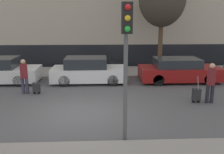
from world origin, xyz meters
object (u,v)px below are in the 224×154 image
object	(u,v)px
parked_car_1	(88,71)
pedestrian_left	(24,75)
trolley_right	(196,94)
parked_bicycle	(113,65)
trolley_left	(36,87)
pedestrian_right	(211,81)
parked_car_2	(179,70)
traffic_light	(126,46)

from	to	relation	value
parked_car_1	pedestrian_left	bearing A→B (deg)	-145.36
trolley_right	parked_bicycle	size ratio (longest dim) A/B	0.65
parked_car_1	trolley_left	world-z (taller)	parked_car_1
pedestrian_left	trolley_left	world-z (taller)	pedestrian_left
parked_car_1	parked_bicycle	bearing A→B (deg)	59.22
pedestrian_left	pedestrian_right	bearing A→B (deg)	175.21
parked_car_2	pedestrian_right	xyz separation A→B (m)	(0.22, -3.64, 0.34)
parked_car_1	trolley_left	distance (m)	3.16
parked_bicycle	trolley_right	bearing A→B (deg)	-61.89
parked_car_2	trolley_left	world-z (taller)	parked_car_2
pedestrian_left	trolley_left	xyz separation A→B (m)	(0.55, -0.07, -0.60)
trolley_right	pedestrian_right	bearing A→B (deg)	-4.99
trolley_left	traffic_light	size ratio (longest dim) A/B	0.28
parked_car_2	traffic_light	size ratio (longest dim) A/B	1.13
traffic_light	parked_bicycle	xyz separation A→B (m)	(0.09, 9.38, -2.30)
parked_car_2	trolley_right	size ratio (longest dim) A/B	3.82
pedestrian_left	trolley_right	xyz separation A→B (m)	(7.63, -1.64, -0.57)
parked_car_1	traffic_light	size ratio (longest dim) A/B	1.04
trolley_left	traffic_light	distance (m)	6.60
parked_car_1	trolley_right	distance (m)	5.97
trolley_left	parked_bicycle	world-z (taller)	trolley_left
trolley_right	parked_car_1	bearing A→B (deg)	142.33
parked_bicycle	trolley_left	bearing A→B (deg)	-130.15
trolley_left	trolley_right	world-z (taller)	trolley_right
pedestrian_left	pedestrian_right	xyz separation A→B (m)	(8.18, -1.69, 0.04)
pedestrian_left	parked_bicycle	xyz separation A→B (m)	(4.37, 4.46, -0.44)
trolley_left	parked_bicycle	bearing A→B (deg)	49.85
parked_car_2	trolley_right	distance (m)	3.62
traffic_light	parked_car_1	bearing A→B (deg)	101.19
parked_car_2	pedestrian_left	distance (m)	8.20
parked_car_1	pedestrian_left	world-z (taller)	pedestrian_left
traffic_light	trolley_right	bearing A→B (deg)	44.38
trolley_left	trolley_right	distance (m)	7.25
parked_car_2	pedestrian_left	world-z (taller)	pedestrian_left
trolley_right	parked_car_2	bearing A→B (deg)	84.71
parked_car_2	trolley_right	world-z (taller)	parked_car_2
trolley_left	traffic_light	bearing A→B (deg)	-52.47
pedestrian_right	parked_car_1	bearing A→B (deg)	150.02
trolley_left	pedestrian_right	distance (m)	7.83
pedestrian_right	trolley_left	bearing A→B (deg)	173.06
parked_car_2	pedestrian_left	size ratio (longest dim) A/B	2.68
trolley_left	traffic_light	xyz separation A→B (m)	(3.73, -4.85, 2.46)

